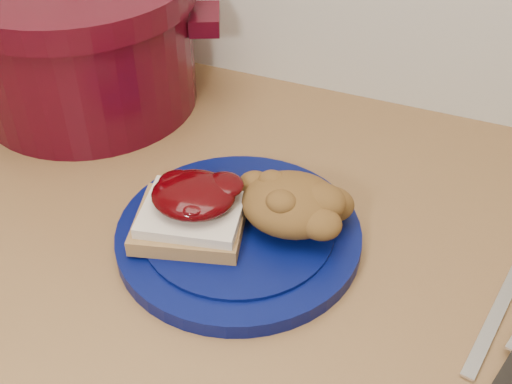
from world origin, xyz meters
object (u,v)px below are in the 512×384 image
at_px(dutch_oven, 82,41).
at_px(pepper_grinder, 37,19).
at_px(plate, 239,235).
at_px(butter_knife, 496,315).

relative_size(dutch_oven, pepper_grinder, 2.68).
distance_m(plate, pepper_grinder, 0.45).
bearing_deg(butter_knife, plate, 100.19).
bearing_deg(pepper_grinder, dutch_oven, -25.07).
height_order(butter_knife, pepper_grinder, pepper_grinder).
relative_size(butter_knife, dutch_oven, 0.40).
distance_m(dutch_oven, pepper_grinder, 0.12).
xyz_separation_m(plate, pepper_grinder, (-0.39, 0.22, 0.06)).
relative_size(butter_knife, pepper_grinder, 1.07).
xyz_separation_m(butter_knife, dutch_oven, (-0.52, 0.17, 0.08)).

